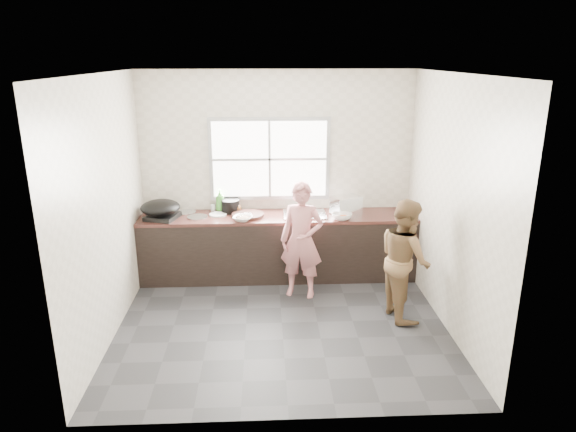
{
  "coord_description": "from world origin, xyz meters",
  "views": [
    {
      "loc": [
        -0.17,
        -5.12,
        2.87
      ],
      "look_at": [
        0.1,
        0.65,
        1.05
      ],
      "focal_mm": 32.0,
      "sensor_mm": 36.0,
      "label": 1
    }
  ],
  "objects_px": {
    "plate_food": "(218,215)",
    "dish_rack": "(346,206)",
    "bowl_crabs": "(342,217)",
    "burner": "(163,217)",
    "pot_lid_right": "(186,212)",
    "person_side": "(405,259)",
    "bottle_green": "(220,200)",
    "wok": "(160,208)",
    "pot_lid_left": "(197,217)",
    "glass_jar": "(213,208)",
    "cutting_board": "(248,215)",
    "black_pot": "(230,206)",
    "bowl_mince": "(243,218)",
    "bottle_brown_tall": "(222,205)",
    "woman": "(302,244)",
    "bottle_brown_short": "(236,207)",
    "bowl_held": "(298,218)"
  },
  "relations": [
    {
      "from": "bowl_crabs",
      "to": "plate_food",
      "type": "xyz_separation_m",
      "value": [
        -1.6,
        0.25,
        -0.02
      ]
    },
    {
      "from": "bottle_green",
      "to": "dish_rack",
      "type": "relative_size",
      "value": 0.87
    },
    {
      "from": "burner",
      "to": "pot_lid_right",
      "type": "height_order",
      "value": "burner"
    },
    {
      "from": "bottle_brown_short",
      "to": "burner",
      "type": "height_order",
      "value": "bottle_brown_short"
    },
    {
      "from": "bowl_mince",
      "to": "bottle_green",
      "type": "bearing_deg",
      "value": 125.72
    },
    {
      "from": "bottle_brown_short",
      "to": "pot_lid_left",
      "type": "height_order",
      "value": "bottle_brown_short"
    },
    {
      "from": "black_pot",
      "to": "bottle_brown_short",
      "type": "distance_m",
      "value": 0.08
    },
    {
      "from": "bowl_held",
      "to": "bottle_brown_tall",
      "type": "bearing_deg",
      "value": 156.12
    },
    {
      "from": "bowl_held",
      "to": "dish_rack",
      "type": "distance_m",
      "value": 0.66
    },
    {
      "from": "person_side",
      "to": "bottle_green",
      "type": "height_order",
      "value": "person_side"
    },
    {
      "from": "pot_lid_right",
      "to": "person_side",
      "type": "bearing_deg",
      "value": -27.17
    },
    {
      "from": "person_side",
      "to": "bottle_green",
      "type": "relative_size",
      "value": 4.5
    },
    {
      "from": "bowl_crabs",
      "to": "bottle_brown_short",
      "type": "distance_m",
      "value": 1.41
    },
    {
      "from": "woman",
      "to": "bottle_green",
      "type": "height_order",
      "value": "woman"
    },
    {
      "from": "bottle_green",
      "to": "pot_lid_left",
      "type": "height_order",
      "value": "bottle_green"
    },
    {
      "from": "plate_food",
      "to": "glass_jar",
      "type": "xyz_separation_m",
      "value": [
        -0.08,
        0.19,
        0.03
      ]
    },
    {
      "from": "cutting_board",
      "to": "bowl_crabs",
      "type": "relative_size",
      "value": 2.0
    },
    {
      "from": "cutting_board",
      "to": "black_pot",
      "type": "distance_m",
      "value": 0.32
    },
    {
      "from": "bottle_green",
      "to": "pot_lid_right",
      "type": "distance_m",
      "value": 0.47
    },
    {
      "from": "person_side",
      "to": "cutting_board",
      "type": "xyz_separation_m",
      "value": [
        -1.78,
        1.12,
        0.19
      ]
    },
    {
      "from": "bottle_brown_tall",
      "to": "glass_jar",
      "type": "height_order",
      "value": "bottle_brown_tall"
    },
    {
      "from": "bottle_green",
      "to": "burner",
      "type": "xyz_separation_m",
      "value": [
        -0.72,
        -0.3,
        -0.13
      ]
    },
    {
      "from": "woman",
      "to": "wok",
      "type": "xyz_separation_m",
      "value": [
        -1.77,
        0.49,
        0.34
      ]
    },
    {
      "from": "plate_food",
      "to": "dish_rack",
      "type": "bearing_deg",
      "value": -3.58
    },
    {
      "from": "woman",
      "to": "pot_lid_right",
      "type": "xyz_separation_m",
      "value": [
        -1.49,
        0.76,
        0.19
      ]
    },
    {
      "from": "cutting_board",
      "to": "woman",
      "type": "bearing_deg",
      "value": -39.5
    },
    {
      "from": "black_pot",
      "to": "glass_jar",
      "type": "bearing_deg",
      "value": 164.63
    },
    {
      "from": "dish_rack",
      "to": "woman",
      "type": "bearing_deg",
      "value": -163.59
    },
    {
      "from": "bowl_crabs",
      "to": "glass_jar",
      "type": "height_order",
      "value": "glass_jar"
    },
    {
      "from": "pot_lid_right",
      "to": "bottle_green",
      "type": "bearing_deg",
      "value": 6.69
    },
    {
      "from": "bowl_held",
      "to": "pot_lid_left",
      "type": "bearing_deg",
      "value": 172.63
    },
    {
      "from": "person_side",
      "to": "wok",
      "type": "height_order",
      "value": "person_side"
    },
    {
      "from": "pot_lid_right",
      "to": "bottle_brown_short",
      "type": "bearing_deg",
      "value": -2.06
    },
    {
      "from": "woman",
      "to": "bottle_green",
      "type": "distance_m",
      "value": 1.36
    },
    {
      "from": "person_side",
      "to": "wok",
      "type": "distance_m",
      "value": 3.09
    },
    {
      "from": "bowl_crabs",
      "to": "pot_lid_left",
      "type": "height_order",
      "value": "bowl_crabs"
    },
    {
      "from": "glass_jar",
      "to": "cutting_board",
      "type": "bearing_deg",
      "value": -29.59
    },
    {
      "from": "bowl_mince",
      "to": "pot_lid_right",
      "type": "relative_size",
      "value": 0.96
    },
    {
      "from": "bowl_held",
      "to": "pot_lid_right",
      "type": "xyz_separation_m",
      "value": [
        -1.47,
        0.39,
        -0.02
      ]
    },
    {
      "from": "bottle_brown_short",
      "to": "bowl_crabs",
      "type": "bearing_deg",
      "value": -14.95
    },
    {
      "from": "wok",
      "to": "pot_lid_left",
      "type": "distance_m",
      "value": 0.48
    },
    {
      "from": "person_side",
      "to": "bowl_mince",
      "type": "relative_size",
      "value": 5.7
    },
    {
      "from": "bowl_crabs",
      "to": "burner",
      "type": "height_order",
      "value": "bowl_crabs"
    },
    {
      "from": "woman",
      "to": "glass_jar",
      "type": "relative_size",
      "value": 15.36
    },
    {
      "from": "black_pot",
      "to": "plate_food",
      "type": "relative_size",
      "value": 1.05
    },
    {
      "from": "woman",
      "to": "bottle_green",
      "type": "relative_size",
      "value": 4.38
    },
    {
      "from": "plate_food",
      "to": "bottle_brown_tall",
      "type": "xyz_separation_m",
      "value": [
        0.04,
        0.19,
        0.08
      ]
    },
    {
      "from": "bowl_mince",
      "to": "wok",
      "type": "relative_size",
      "value": 0.49
    },
    {
      "from": "glass_jar",
      "to": "wok",
      "type": "height_order",
      "value": "wok"
    },
    {
      "from": "person_side",
      "to": "burner",
      "type": "height_order",
      "value": "person_side"
    }
  ]
}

